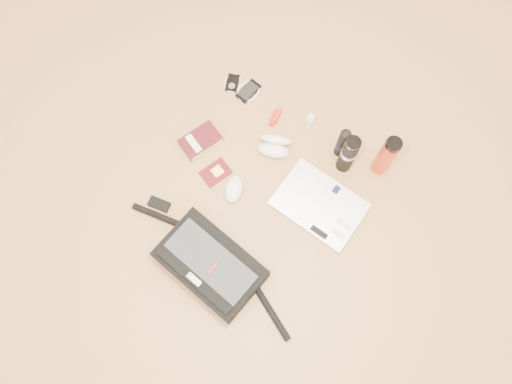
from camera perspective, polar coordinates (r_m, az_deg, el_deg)
ground at (r=2.17m, az=-0.41°, el=-1.85°), size 4.00×4.00×0.00m
messenger_bag at (r=2.07m, az=-5.29°, el=-8.27°), size 0.86×0.32×0.12m
laptop at (r=2.18m, az=7.27°, el=-1.48°), size 0.39×0.28×0.04m
book at (r=2.27m, az=-6.35°, el=5.83°), size 0.17×0.21×0.03m
passport at (r=2.22m, az=-4.63°, el=2.24°), size 0.13×0.15×0.01m
mouse at (r=2.18m, az=-2.54°, el=0.32°), size 0.11×0.14×0.04m
sunglasses_case at (r=2.24m, az=2.15°, el=5.39°), size 0.17×0.16×0.08m
ipod at (r=2.41m, az=-2.70°, el=12.34°), size 0.11×0.11×0.01m
phone at (r=2.38m, az=-0.87°, el=11.45°), size 0.11×0.13×0.01m
inhaler at (r=2.32m, az=2.30°, el=8.75°), size 0.04×0.11×0.03m
spray_bottle at (r=2.27m, az=6.16°, el=7.94°), size 0.04×0.04×0.13m
aerosol_can at (r=2.19m, az=9.85°, el=5.57°), size 0.05×0.05×0.21m
thermos_black at (r=2.15m, az=10.49°, el=4.27°), size 0.09×0.09×0.26m
thermos_red at (r=2.17m, az=14.62°, el=4.00°), size 0.08×0.08×0.27m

